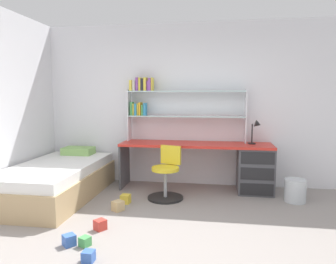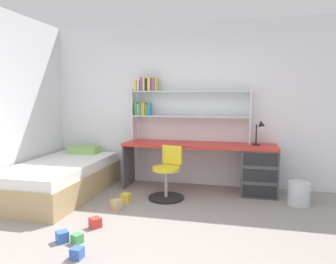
{
  "view_description": "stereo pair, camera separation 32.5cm",
  "coord_description": "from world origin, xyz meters",
  "views": [
    {
      "loc": [
        0.42,
        -2.79,
        1.49
      ],
      "look_at": [
        -0.24,
        1.47,
        1.0
      ],
      "focal_mm": 33.56,
      "sensor_mm": 36.0,
      "label": 1
    },
    {
      "loc": [
        0.74,
        -2.73,
        1.49
      ],
      "look_at": [
        -0.24,
        1.47,
        1.0
      ],
      "focal_mm": 33.56,
      "sensor_mm": 36.0,
      "label": 2
    }
  ],
  "objects": [
    {
      "name": "toy_block_natural_2",
      "position": [
        -0.84,
        1.03,
        0.06
      ],
      "size": [
        0.18,
        0.18,
        0.13
      ],
      "primitive_type": "cube",
      "rotation": [
        0.0,
        0.0,
        0.99
      ],
      "color": "tan",
      "rests_on": "ground_plane"
    },
    {
      "name": "toy_block_red_3",
      "position": [
        -0.85,
        0.43,
        0.06
      ],
      "size": [
        0.16,
        0.16,
        0.11
      ],
      "primitive_type": "cube",
      "rotation": [
        0.0,
        0.0,
        0.97
      ],
      "color": "red",
      "rests_on": "ground_plane"
    },
    {
      "name": "desk",
      "position": [
        0.76,
        2.16,
        0.43
      ],
      "size": [
        2.39,
        0.59,
        0.75
      ],
      "color": "red",
      "rests_on": "ground_plane"
    },
    {
      "name": "toy_block_green_1",
      "position": [
        -0.86,
        0.04,
        0.05
      ],
      "size": [
        0.13,
        0.13,
        0.1
      ],
      "primitive_type": "cube",
      "rotation": [
        0.0,
        0.0,
        2.73
      ],
      "color": "#479E51",
      "rests_on": "ground_plane"
    },
    {
      "name": "swivel_chair",
      "position": [
        -0.29,
        1.63,
        0.3
      ],
      "size": [
        0.52,
        0.52,
        0.76
      ],
      "color": "black",
      "rests_on": "ground_plane"
    },
    {
      "name": "room_shell",
      "position": [
        -1.25,
        1.25,
        1.35
      ],
      "size": [
        5.97,
        5.95,
        2.7
      ],
      "color": "silver",
      "rests_on": "ground_plane"
    },
    {
      "name": "ground_plane",
      "position": [
        0.0,
        0.0,
        -0.01
      ],
      "size": [
        5.97,
        5.95,
        0.02
      ],
      "primitive_type": "cube",
      "color": "gray"
    },
    {
      "name": "bed_platform",
      "position": [
        -1.91,
        1.43,
        0.25
      ],
      "size": [
        1.11,
        2.07,
        0.62
      ],
      "color": "tan",
      "rests_on": "ground_plane"
    },
    {
      "name": "toy_block_blue_4",
      "position": [
        -1.02,
        0.03,
        0.06
      ],
      "size": [
        0.16,
        0.16,
        0.11
      ],
      "primitive_type": "cube",
      "rotation": [
        0.0,
        0.0,
        2.41
      ],
      "color": "#3860B7",
      "rests_on": "ground_plane"
    },
    {
      "name": "waste_bin",
      "position": [
        1.54,
        1.76,
        0.16
      ],
      "size": [
        0.3,
        0.3,
        0.32
      ],
      "primitive_type": "cylinder",
      "color": "silver",
      "rests_on": "ground_plane"
    },
    {
      "name": "desk_lamp",
      "position": [
        1.03,
        2.19,
        1.0
      ],
      "size": [
        0.2,
        0.17,
        0.38
      ],
      "color": "black",
      "rests_on": "desk"
    },
    {
      "name": "bookshelf_hutch",
      "position": [
        -0.39,
        2.33,
        1.4
      ],
      "size": [
        1.94,
        0.22,
        1.05
      ],
      "color": "silver",
      "rests_on": "desk"
    },
    {
      "name": "toy_block_blue_5",
      "position": [
        -0.7,
        -0.24,
        0.05
      ],
      "size": [
        0.1,
        0.1,
        0.1
      ],
      "primitive_type": "cube",
      "rotation": [
        0.0,
        0.0,
        3.12
      ],
      "color": "#3860B7",
      "rests_on": "ground_plane"
    },
    {
      "name": "toy_block_yellow_0",
      "position": [
        -0.82,
        1.33,
        0.06
      ],
      "size": [
        0.13,
        0.13,
        0.12
      ],
      "primitive_type": "cube",
      "rotation": [
        0.0,
        0.0,
        1.49
      ],
      "color": "gold",
      "rests_on": "ground_plane"
    }
  ]
}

